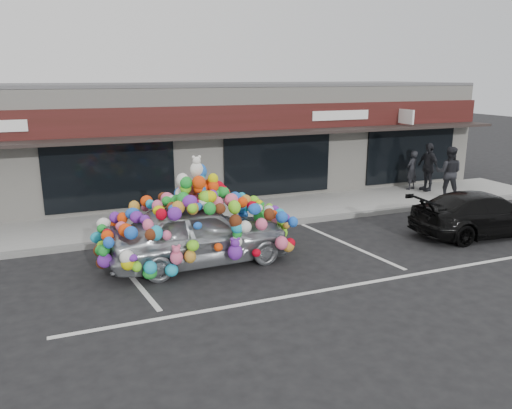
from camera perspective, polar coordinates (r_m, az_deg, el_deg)
name	(u,v)px	position (r m, az deg, el deg)	size (l,w,h in m)	color
ground	(257,260)	(12.90, 0.15, -6.33)	(90.00, 90.00, 0.00)	black
shop_building	(179,139)	(20.29, -8.79, 7.46)	(24.00, 7.20, 4.31)	beige
sidewalk	(212,217)	(16.47, -5.01, -1.46)	(26.00, 3.00, 0.15)	gray
kerb	(227,230)	(15.10, -3.37, -2.92)	(26.00, 0.18, 0.16)	slate
parking_stripe_left	(129,274)	(12.35, -14.26, -7.75)	(0.12, 4.40, 0.01)	silver
parking_stripe_mid	(347,244)	(14.28, 10.38, -4.48)	(0.12, 4.40, 0.01)	silver
parking_stripe_right	(493,224)	(17.65, 25.47, -2.01)	(0.12, 4.40, 0.01)	silver
lane_line	(375,281)	(11.92, 13.44, -8.53)	(14.00, 0.12, 0.01)	silver
toy_car	(199,227)	(12.48, -6.55, -2.54)	(3.26, 4.89, 2.81)	#969C9F
black_sedan	(483,214)	(16.18, 24.50, -0.96)	(4.42, 1.80, 1.28)	black
pedestrian_a	(412,170)	(20.93, 17.38, 3.77)	(0.57, 0.38, 1.57)	black
pedestrian_b	(449,172)	(19.90, 21.17, 3.45)	(0.94, 0.73, 1.93)	black
pedestrian_c	(428,167)	(20.89, 19.05, 4.09)	(0.47, 1.12, 1.91)	#252228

